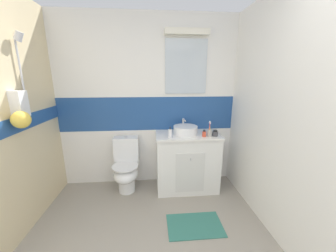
% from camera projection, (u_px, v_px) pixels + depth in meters
% --- Properties ---
extents(ground_plane, '(3.20, 3.48, 0.04)m').
position_uv_depth(ground_plane, '(149.00, 242.00, 1.94)').
color(ground_plane, gray).
extents(wall_back_tiled, '(3.20, 0.20, 2.50)m').
position_uv_depth(wall_back_tiled, '(148.00, 103.00, 2.83)').
color(wall_back_tiled, white).
rests_on(wall_back_tiled, ground_plane).
extents(wall_right_plain, '(0.10, 3.48, 2.50)m').
position_uv_depth(wall_right_plain, '(292.00, 119.00, 1.74)').
color(wall_right_plain, white).
rests_on(wall_right_plain, ground_plane).
extents(vanity_cabinet, '(0.90, 0.53, 0.85)m').
position_uv_depth(vanity_cabinet, '(187.00, 161.00, 2.79)').
color(vanity_cabinet, white).
rests_on(vanity_cabinet, ground_plane).
extents(sink_basin, '(0.34, 0.38, 0.19)m').
position_uv_depth(sink_basin, '(185.00, 130.00, 2.66)').
color(sink_basin, white).
rests_on(sink_basin, vanity_cabinet).
extents(toilet, '(0.37, 0.50, 0.79)m').
position_uv_depth(toilet, '(126.00, 167.00, 2.75)').
color(toilet, white).
rests_on(toilet, ground_plane).
extents(toothbrush_cup, '(0.06, 0.06, 0.22)m').
position_uv_depth(toothbrush_cup, '(210.00, 132.00, 2.55)').
color(toothbrush_cup, '#B2ADA3').
rests_on(toothbrush_cup, vanity_cabinet).
extents(soap_dispenser, '(0.05, 0.05, 0.15)m').
position_uv_depth(soap_dispenser, '(170.00, 133.00, 2.51)').
color(soap_dispenser, white).
rests_on(soap_dispenser, vanity_cabinet).
extents(hair_gel_jar, '(0.08, 0.08, 0.08)m').
position_uv_depth(hair_gel_jar, '(215.00, 133.00, 2.58)').
color(hair_gel_jar, '#4C4C51').
rests_on(hair_gel_jar, vanity_cabinet).
extents(perfume_flask_small, '(0.05, 0.03, 0.09)m').
position_uv_depth(perfume_flask_small, '(204.00, 134.00, 2.54)').
color(perfume_flask_small, '#D84C33').
rests_on(perfume_flask_small, vanity_cabinet).
extents(bath_mat, '(0.62, 0.39, 0.01)m').
position_uv_depth(bath_mat, '(195.00, 225.00, 2.13)').
color(bath_mat, '#337266').
rests_on(bath_mat, ground_plane).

